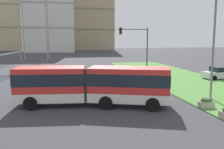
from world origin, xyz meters
name	(u,v)px	position (x,y,z in m)	size (l,w,h in m)	color
articulated_bus	(92,85)	(-1.20, 12.19, 1.65)	(11.93, 5.18, 3.00)	red
car_white_van	(220,73)	(16.50, 21.65, 0.75)	(4.53, 2.29, 1.58)	silver
car_silver_hatch	(41,76)	(-6.04, 23.78, 0.75)	(4.54, 2.33, 1.58)	#B7BABF
flower_planter_3	(206,103)	(7.06, 9.73, 0.43)	(1.10, 0.56, 0.74)	#B7AD9E
traffic_light_far_right	(138,45)	(5.53, 22.00, 4.40)	(3.70, 0.28, 6.46)	#474C51
streetlight_median	(214,43)	(8.96, 12.10, 4.84)	(0.70, 0.28, 8.79)	slate
apartment_tower_westcentre	(49,7)	(-8.25, 98.32, 17.97)	(18.91, 20.00, 35.89)	silver
apartment_tower_centre	(90,12)	(9.65, 112.72, 17.92)	(20.82, 17.91, 35.80)	tan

